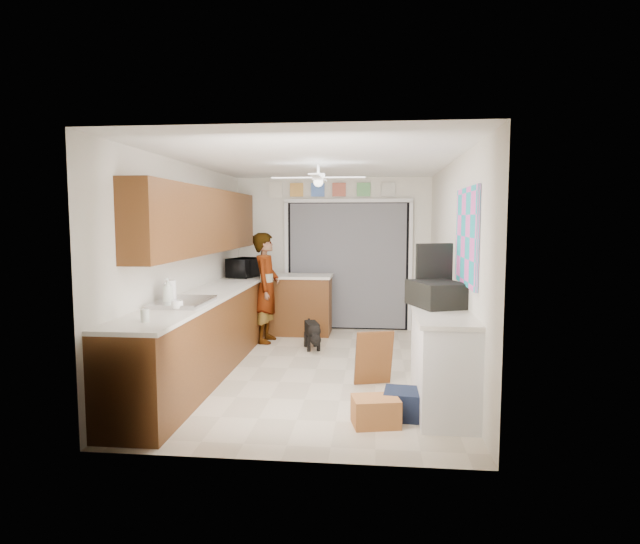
{
  "coord_description": "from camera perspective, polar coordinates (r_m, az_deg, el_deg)",
  "views": [
    {
      "loc": [
        0.69,
        -6.32,
        1.82
      ],
      "look_at": [
        0.0,
        0.4,
        1.15
      ],
      "focal_mm": 30.0,
      "sensor_mm": 36.0,
      "label": 1
    }
  ],
  "objects": [
    {
      "name": "ceiling",
      "position": [
        6.4,
        -0.37,
        11.76
      ],
      "size": [
        5.0,
        5.0,
        0.0
      ],
      "primitive_type": "plane",
      "rotation": [
        3.14,
        0.0,
        0.0
      ],
      "color": "white",
      "rests_on": "ground"
    },
    {
      "name": "peninsula_base",
      "position": [
        8.52,
        -2.25,
        -3.6
      ],
      "size": [
        1.0,
        0.6,
        0.9
      ],
      "primitive_type": "cube",
      "color": "brown",
      "rests_on": "floor"
    },
    {
      "name": "microwave",
      "position": [
        8.19,
        -8.07,
        0.46
      ],
      "size": [
        0.49,
        0.6,
        0.29
      ],
      "primitive_type": "imported",
      "rotation": [
        0.0,
        0.0,
        1.3
      ],
      "color": "black",
      "rests_on": "left_countertop"
    },
    {
      "name": "left_base_cabinets",
      "position": [
        6.77,
        -11.43,
        -6.13
      ],
      "size": [
        0.6,
        4.8,
        0.9
      ],
      "primitive_type": "cube",
      "color": "brown",
      "rests_on": "floor"
    },
    {
      "name": "wall_left",
      "position": [
        6.75,
        -14.0,
        0.65
      ],
      "size": [
        0.0,
        5.0,
        5.0
      ],
      "primitive_type": "plane",
      "rotation": [
        1.57,
        0.0,
        1.57
      ],
      "color": "silver",
      "rests_on": "ground"
    },
    {
      "name": "sink_basin",
      "position": [
        5.75,
        -14.4,
        -3.18
      ],
      "size": [
        0.5,
        0.76,
        0.06
      ],
      "primitive_type": "cube",
      "color": "silver",
      "rests_on": "left_countertop"
    },
    {
      "name": "man",
      "position": [
        7.93,
        -5.75,
        -1.67
      ],
      "size": [
        0.41,
        0.6,
        1.62
      ],
      "primitive_type": "imported",
      "rotation": [
        0.0,
        0.0,
        1.54
      ],
      "color": "white",
      "rests_on": "floor"
    },
    {
      "name": "door_trim_right",
      "position": [
        8.82,
        9.61,
        0.57
      ],
      "size": [
        0.06,
        0.04,
        2.1
      ],
      "primitive_type": "cube",
      "color": "white",
      "rests_on": "wall_back"
    },
    {
      "name": "dog",
      "position": [
        7.55,
        -0.86,
        -6.62
      ],
      "size": [
        0.38,
        0.59,
        0.43
      ],
      "primitive_type": "cube",
      "rotation": [
        0.0,
        0.0,
        0.29
      ],
      "color": "black",
      "rests_on": "floor"
    },
    {
      "name": "abstract_painting",
      "position": [
        5.4,
        15.37,
        3.65
      ],
      "size": [
        0.03,
        1.15,
        0.95
      ],
      "primitive_type": "cube",
      "color": "#FA5CC9",
      "rests_on": "wall_right"
    },
    {
      "name": "ceiling_fan",
      "position": [
        6.58,
        -0.18,
        10.02
      ],
      "size": [
        1.14,
        1.14,
        0.24
      ],
      "primitive_type": "cube",
      "color": "white",
      "rests_on": "ceiling"
    },
    {
      "name": "header_frame_3",
      "position": [
        8.81,
        4.67,
        8.77
      ],
      "size": [
        0.22,
        0.02,
        0.22
      ],
      "primitive_type": "cube",
      "color": "#65B26A",
      "rests_on": "wall_back"
    },
    {
      "name": "left_countertop",
      "position": [
        6.69,
        -11.43,
        -2.19
      ],
      "size": [
        0.62,
        4.8,
        0.04
      ],
      "primitive_type": "cube",
      "color": "white",
      "rests_on": "left_base_cabinets"
    },
    {
      "name": "header_frame_2",
      "position": [
        8.83,
        2.04,
        8.78
      ],
      "size": [
        0.22,
        0.02,
        0.22
      ],
      "primitive_type": "cube",
      "color": "#C25E49",
      "rests_on": "wall_back"
    },
    {
      "name": "cabinet_door_panel",
      "position": [
        5.94,
        5.76,
        -9.11
      ],
      "size": [
        0.44,
        0.27,
        0.61
      ],
      "primitive_type": "cube",
      "rotation": [
        0.21,
        0.0,
        0.29
      ],
      "color": "brown",
      "rests_on": "floor"
    },
    {
      "name": "curtain_panel",
      "position": [
        8.8,
        2.97,
        0.63
      ],
      "size": [
        1.9,
        0.03,
        2.05
      ],
      "primitive_type": "cube",
      "color": "slate",
      "rests_on": "wall_back"
    },
    {
      "name": "suitcase_lid",
      "position": [
        5.79,
        12.09,
        0.54
      ],
      "size": [
        0.4,
        0.18,
        0.5
      ],
      "primitive_type": "cube",
      "rotation": [
        0.0,
        0.0,
        0.37
      ],
      "color": "black",
      "rests_on": "suitcase"
    },
    {
      "name": "wall_front",
      "position": [
        3.93,
        -4.33,
        -2.7
      ],
      "size": [
        3.2,
        0.0,
        3.2
      ],
      "primitive_type": "plane",
      "rotation": [
        -1.57,
        0.0,
        0.0
      ],
      "color": "silver",
      "rests_on": "ground"
    },
    {
      "name": "cup",
      "position": [
        5.4,
        -14.99,
        -3.44
      ],
      "size": [
        0.14,
        0.14,
        0.09
      ],
      "primitive_type": "imported",
      "rotation": [
        0.0,
        0.0,
        -0.22
      ],
      "color": "white",
      "rests_on": "left_countertop"
    },
    {
      "name": "header_frame_1",
      "position": [
        8.86,
        -0.24,
        8.77
      ],
      "size": [
        0.22,
        0.02,
        0.22
      ],
      "primitive_type": "cube",
      "color": "#527FDB",
      "rests_on": "wall_back"
    },
    {
      "name": "soap_bottle",
      "position": [
        5.66,
        -15.92,
        -2.05
      ],
      "size": [
        0.13,
        0.13,
        0.29
      ],
      "primitive_type": "imported",
      "rotation": [
        0.0,
        0.0,
        -0.23
      ],
      "color": "silver",
      "rests_on": "left_countertop"
    },
    {
      "name": "route66_sign",
      "position": [
        8.96,
        -4.75,
        8.71
      ],
      "size": [
        0.22,
        0.02,
        0.26
      ],
      "primitive_type": "cube",
      "color": "silver",
      "rests_on": "wall_back"
    },
    {
      "name": "wall_right",
      "position": [
        6.41,
        13.99,
        0.39
      ],
      "size": [
        0.0,
        5.0,
        5.0
      ],
      "primitive_type": "plane",
      "rotation": [
        1.57,
        0.0,
        -1.57
      ],
      "color": "silver",
      "rests_on": "ground"
    },
    {
      "name": "wall_back",
      "position": [
        8.87,
        1.39,
        1.98
      ],
      "size": [
        3.2,
        0.0,
        3.2
      ],
      "primitive_type": "plane",
      "rotation": [
        1.57,
        0.0,
        0.0
      ],
      "color": "silver",
      "rests_on": "ground"
    },
    {
      "name": "jar_b",
      "position": [
        4.84,
        -18.18,
        -4.44
      ],
      "size": [
        0.09,
        0.09,
        0.11
      ],
      "primitive_type": "cylinder",
      "rotation": [
        0.0,
        0.0,
        -0.25
      ],
      "color": "silver",
      "rests_on": "left_countertop"
    },
    {
      "name": "right_counter_base",
      "position": [
        5.34,
        12.92,
        -9.34
      ],
      "size": [
        0.5,
        1.4,
        0.9
      ],
      "primitive_type": "cube",
      "color": "white",
      "rests_on": "floor"
    },
    {
      "name": "faucet",
      "position": [
        5.8,
        -16.18,
        -2.19
      ],
      "size": [
        0.03,
        0.03,
        0.22
      ],
      "primitive_type": "cylinder",
      "color": "silver",
      "rests_on": "left_countertop"
    },
    {
      "name": "header_frame_4",
      "position": [
        8.81,
        7.3,
        8.74
      ],
      "size": [
        0.22,
        0.02,
        0.22
      ],
      "primitive_type": "cube",
      "color": "silver",
      "rests_on": "wall_back"
    },
    {
      "name": "navy_crate",
      "position": [
        5.12,
        9.26,
        -13.72
      ],
      "size": [
        0.44,
        0.38,
        0.25
      ],
      "primitive_type": "cube",
      "rotation": [
        0.0,
        0.0,
        -0.1
      ],
      "color": "black",
      "rests_on": "floor"
    },
    {
      "name": "door_trim_left",
      "position": [
        8.92,
        -3.59,
        0.7
      ],
      "size": [
        0.06,
        0.04,
        2.1
      ],
      "primitive_type": "cube",
      "color": "white",
      "rests_on": "wall_back"
    },
    {
      "name": "suitcase_rim",
      "position": [
        5.54,
        12.33,
        -3.44
      ],
      "size": [
        0.62,
        0.7,
        0.02
      ],
      "primitive_type": "cube",
      "rotation": [
        0.0,
        0.0,
        0.37
      ],
      "color": "yellow",
      "rests_on": "suitcase"
    },
    {
      "name": "paper_towel_roll",
      "position": [
        5.85,
        -15.61,
        -2.01
      ],
      "size": [
        0.14,
        0.14,
        0.24
      ],
      "primitive_type": "cylinder",
      "rotation": [
        0.0,
        0.0,
        -0.34
      ],
      "color": "white",
      "rests_on": "left_countertop"
    },
    {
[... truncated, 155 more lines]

